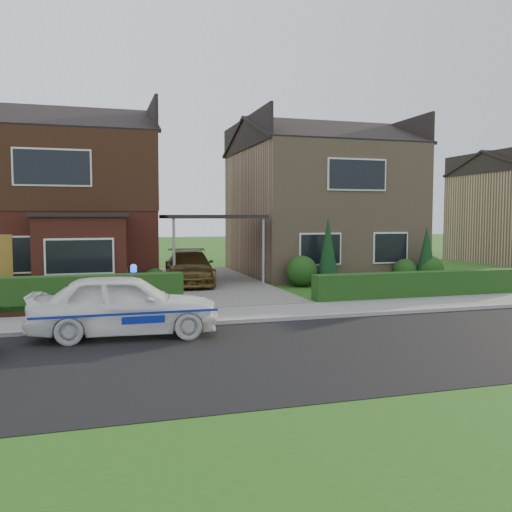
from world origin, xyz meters
name	(u,v)px	position (x,y,z in m)	size (l,w,h in m)	color
ground	(323,350)	(0.00, 0.00, 0.00)	(120.00, 120.00, 0.00)	#214C14
road	(323,350)	(0.00, 0.00, 0.00)	(60.00, 6.00, 0.02)	black
kerb	(275,319)	(0.00, 3.05, 0.06)	(60.00, 0.16, 0.12)	#9E9993
sidewalk	(263,313)	(0.00, 4.10, 0.05)	(60.00, 2.00, 0.10)	slate
grass_verge	(495,451)	(0.00, -5.00, 0.00)	(60.00, 4.00, 0.01)	#214C14
driveway	(212,283)	(0.00, 11.00, 0.06)	(3.80, 12.00, 0.12)	#666059
house_left	(60,190)	(-5.78, 13.90, 3.81)	(7.50, 9.53, 7.25)	maroon
house_right	(318,196)	(5.80, 13.99, 3.66)	(7.50, 8.06, 7.25)	#96775C
carport_link	(212,218)	(0.00, 10.95, 2.66)	(3.80, 3.00, 2.77)	black
dwarf_wall	(43,311)	(-5.80, 5.30, 0.18)	(7.70, 0.25, 0.36)	maroon
hedge_left	(44,317)	(-5.80, 5.45, 0.00)	(7.50, 0.55, 0.90)	#113813
hedge_right	(420,299)	(5.80, 5.35, 0.00)	(7.50, 0.55, 0.80)	#113813
shrub_left_mid	(109,276)	(-4.00, 9.30, 0.66)	(1.32, 1.32, 1.32)	#113813
shrub_left_near	(155,280)	(-2.40, 9.60, 0.42)	(0.84, 0.84, 0.84)	#113813
shrub_right_near	(302,271)	(3.20, 9.40, 0.60)	(1.20, 1.20, 1.20)	#113813
shrub_right_mid	(405,270)	(7.80, 9.50, 0.48)	(0.96, 0.96, 0.96)	#113813
shrub_right_far	(430,269)	(8.80, 9.20, 0.54)	(1.08, 1.08, 1.08)	#113813
conifer_a	(328,253)	(4.20, 9.20, 1.30)	(0.90, 0.90, 2.60)	black
conifer_b	(426,256)	(8.60, 9.20, 1.10)	(0.90, 0.90, 2.20)	black
police_car	(125,305)	(-3.80, 2.40, 0.72)	(3.86, 4.32, 1.60)	white
driveway_car	(189,267)	(-1.00, 10.54, 0.76)	(1.80, 4.42, 1.28)	brown
potted_plant_b	(33,300)	(-6.14, 6.14, 0.36)	(0.32, 0.40, 0.73)	gray
potted_plant_c	(45,286)	(-6.06, 9.00, 0.41)	(0.46, 0.46, 0.82)	gray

